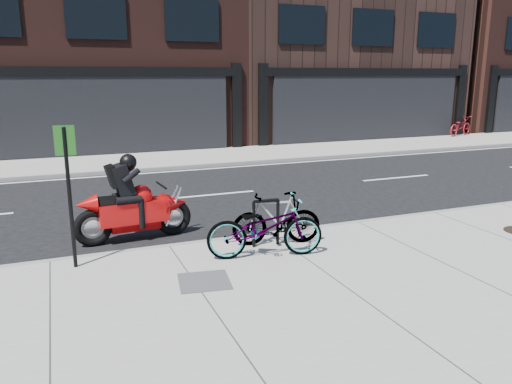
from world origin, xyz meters
name	(u,v)px	position (x,y,z in m)	size (l,w,h in m)	color
ground	(237,214)	(0.00, 0.00, 0.00)	(120.00, 120.00, 0.00)	black
sidewalk_near	(357,299)	(0.00, -5.00, 0.07)	(60.00, 6.00, 0.13)	gray
sidewalk_far	(166,159)	(0.00, 7.75, 0.07)	(60.00, 3.50, 0.13)	gray
building_mideast	(319,15)	(10.00, 14.50, 6.25)	(12.00, 10.00, 12.50)	black
building_east	(488,19)	(22.00, 14.50, 6.50)	(10.00, 10.00, 13.00)	black
bike_rack	(266,218)	(-0.37, -2.60, 0.64)	(0.52, 0.08, 0.86)	black
bicycle_front	(265,227)	(-0.60, -3.11, 0.65)	(0.69, 1.97, 1.04)	gray
bicycle_rear	(277,218)	(-0.16, -2.60, 0.62)	(0.46, 1.62, 0.97)	gray
motorcycle	(139,205)	(-2.36, -1.00, 0.69)	(2.29, 0.59, 1.71)	black
bicycle_far	(460,126)	(15.19, 9.00, 0.61)	(0.64, 1.84, 0.97)	maroon
utility_grate	(204,281)	(-1.86, -3.75, 0.14)	(0.75, 0.75, 0.01)	#4E4E50
sign_post	(69,185)	(-3.61, -2.40, 1.49)	(0.31, 0.06, 2.27)	black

